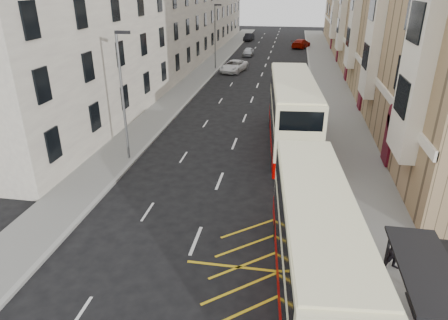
% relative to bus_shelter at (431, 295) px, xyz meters
% --- Properties ---
extents(ground, '(200.00, 200.00, 0.00)m').
position_rel_bus_shelter_xyz_m(ground, '(-8.34, 0.39, -2.14)').
color(ground, black).
rests_on(ground, ground).
extents(pavement_right, '(4.00, 120.00, 0.15)m').
position_rel_bus_shelter_xyz_m(pavement_right, '(-0.34, 30.39, -2.06)').
color(pavement_right, slate).
rests_on(pavement_right, ground).
extents(pavement_left, '(3.00, 120.00, 0.15)m').
position_rel_bus_shelter_xyz_m(pavement_left, '(-15.84, 30.39, -2.06)').
color(pavement_left, slate).
rests_on(pavement_left, ground).
extents(kerb_right, '(0.25, 120.00, 0.15)m').
position_rel_bus_shelter_xyz_m(kerb_right, '(-2.34, 30.39, -2.06)').
color(kerb_right, gray).
rests_on(kerb_right, ground).
extents(kerb_left, '(0.25, 120.00, 0.15)m').
position_rel_bus_shelter_xyz_m(kerb_left, '(-14.34, 30.39, -2.06)').
color(kerb_left, gray).
rests_on(kerb_left, ground).
extents(road_markings, '(10.00, 110.00, 0.01)m').
position_rel_bus_shelter_xyz_m(road_markings, '(-8.34, 45.39, -2.13)').
color(road_markings, silver).
rests_on(road_markings, ground).
extents(terrace_right, '(10.75, 79.00, 15.25)m').
position_rel_bus_shelter_xyz_m(terrace_right, '(6.54, 45.77, 5.38)').
color(terrace_right, '#A2835E').
rests_on(terrace_right, ground).
extents(terrace_left, '(9.18, 79.00, 13.25)m').
position_rel_bus_shelter_xyz_m(terrace_left, '(-21.77, 45.89, 4.38)').
color(terrace_left, silver).
rests_on(terrace_left, ground).
extents(bus_shelter, '(1.65, 4.25, 2.70)m').
position_rel_bus_shelter_xyz_m(bus_shelter, '(0.00, 0.00, 0.00)').
color(bus_shelter, black).
rests_on(bus_shelter, pavement_right).
extents(guard_railing, '(0.06, 6.56, 1.01)m').
position_rel_bus_shelter_xyz_m(guard_railing, '(-2.09, 6.14, -1.28)').
color(guard_railing, red).
rests_on(guard_railing, pavement_right).
extents(street_lamp_near, '(0.93, 0.18, 8.00)m').
position_rel_bus_shelter_xyz_m(street_lamp_near, '(-14.69, 12.39, 2.50)').
color(street_lamp_near, slate).
rests_on(street_lamp_near, pavement_left).
extents(street_lamp_far, '(0.93, 0.18, 8.00)m').
position_rel_bus_shelter_xyz_m(street_lamp_far, '(-14.69, 42.39, 2.50)').
color(street_lamp_far, slate).
rests_on(street_lamp_far, pavement_left).
extents(double_decker_front, '(3.33, 10.68, 4.19)m').
position_rel_bus_shelter_xyz_m(double_decker_front, '(-3.38, 1.86, -0.00)').
color(double_decker_front, '#FCF6C1').
rests_on(double_decker_front, ground).
extents(double_decker_rear, '(3.74, 12.28, 4.82)m').
position_rel_bus_shelter_xyz_m(double_decker_rear, '(-4.39, 16.54, 0.32)').
color(double_decker_rear, '#FCF6C1').
rests_on(double_decker_rear, ground).
extents(pedestrian_mid, '(0.95, 0.84, 1.65)m').
position_rel_bus_shelter_xyz_m(pedestrian_mid, '(-0.00, 3.66, -1.16)').
color(pedestrian_mid, black).
rests_on(pedestrian_mid, pavement_right).
extents(pedestrian_far, '(1.06, 0.54, 1.74)m').
position_rel_bus_shelter_xyz_m(pedestrian_far, '(-1.74, 4.55, -1.12)').
color(pedestrian_far, black).
rests_on(pedestrian_far, pavement_right).
extents(white_van, '(3.51, 5.61, 1.45)m').
position_rel_bus_shelter_xyz_m(white_van, '(-12.09, 41.31, -1.41)').
color(white_van, white).
rests_on(white_van, ground).
extents(car_silver, '(1.58, 3.78, 1.28)m').
position_rel_bus_shelter_xyz_m(car_silver, '(-11.65, 53.67, -1.50)').
color(car_silver, '#B6B9BF').
rests_on(car_silver, ground).
extents(car_dark, '(1.89, 4.32, 1.38)m').
position_rel_bus_shelter_xyz_m(car_dark, '(-13.54, 71.42, -1.45)').
color(car_dark, black).
rests_on(car_dark, ground).
extents(car_red, '(3.72, 5.70, 1.54)m').
position_rel_bus_shelter_xyz_m(car_red, '(-3.43, 63.54, -1.37)').
color(car_red, '#950B00').
rests_on(car_red, ground).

